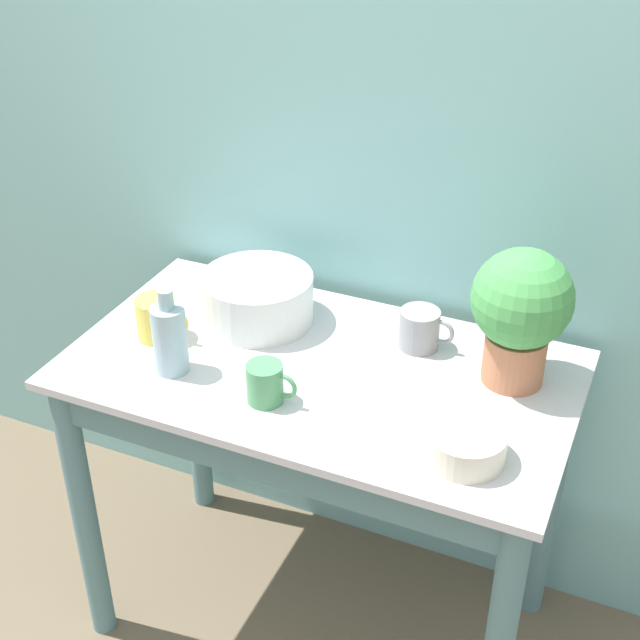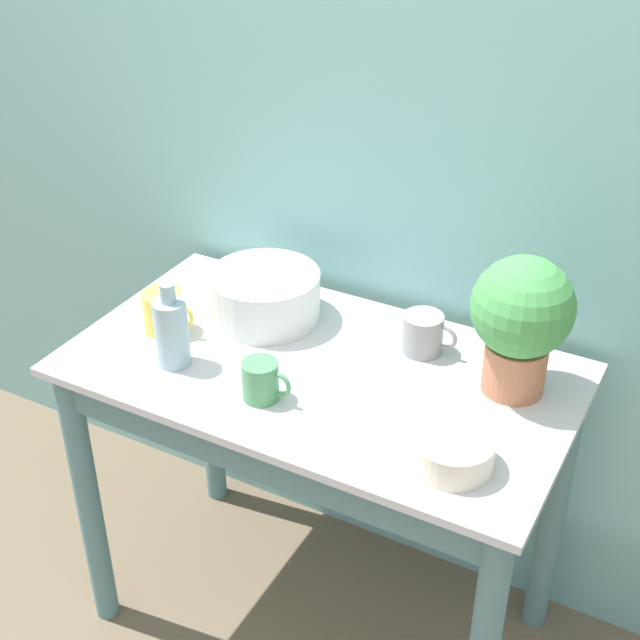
# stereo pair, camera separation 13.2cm
# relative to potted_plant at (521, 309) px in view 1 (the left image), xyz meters

# --- Properties ---
(wall_back) EXTENTS (6.00, 0.05, 2.40)m
(wall_back) POSITION_rel_potted_plant_xyz_m (-0.40, 0.25, 0.21)
(wall_back) COLOR #7AB2B2
(wall_back) RESTS_ON ground_plane
(counter_table) EXTENTS (1.12, 0.62, 0.81)m
(counter_table) POSITION_rel_potted_plant_xyz_m (-0.40, -0.14, -0.36)
(counter_table) COLOR slate
(counter_table) RESTS_ON ground_plane
(potted_plant) EXTENTS (0.21, 0.21, 0.31)m
(potted_plant) POSITION_rel_potted_plant_xyz_m (0.00, 0.00, 0.00)
(potted_plant) COLOR #B7704C
(potted_plant) RESTS_ON counter_table
(bowl_wash_large) EXTENTS (0.27, 0.27, 0.12)m
(bowl_wash_large) POSITION_rel_potted_plant_xyz_m (-0.61, 0.00, -0.12)
(bowl_wash_large) COLOR silver
(bowl_wash_large) RESTS_ON counter_table
(bottle_tall) EXTENTS (0.07, 0.07, 0.20)m
(bottle_tall) POSITION_rel_potted_plant_xyz_m (-0.69, -0.26, -0.09)
(bottle_tall) COLOR #93B2BC
(bottle_tall) RESTS_ON counter_table
(mug_yellow) EXTENTS (0.13, 0.09, 0.10)m
(mug_yellow) POSITION_rel_potted_plant_xyz_m (-0.79, -0.16, -0.13)
(mug_yellow) COLOR #E5CC4C
(mug_yellow) RESTS_ON counter_table
(mug_grey) EXTENTS (0.13, 0.09, 0.09)m
(mug_grey) POSITION_rel_potted_plant_xyz_m (-0.22, 0.04, -0.13)
(mug_grey) COLOR gray
(mug_grey) RESTS_ON counter_table
(mug_green) EXTENTS (0.11, 0.08, 0.09)m
(mug_green) POSITION_rel_potted_plant_xyz_m (-0.45, -0.28, -0.13)
(mug_green) COLOR #4C935B
(mug_green) RESTS_ON counter_table
(bowl_small_cream) EXTENTS (0.16, 0.16, 0.06)m
(bowl_small_cream) POSITION_rel_potted_plant_xyz_m (-0.02, -0.29, -0.15)
(bowl_small_cream) COLOR beige
(bowl_small_cream) RESTS_ON counter_table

